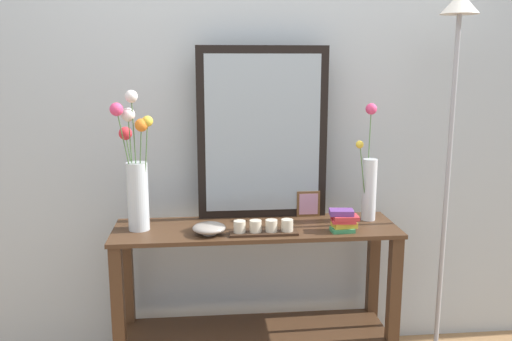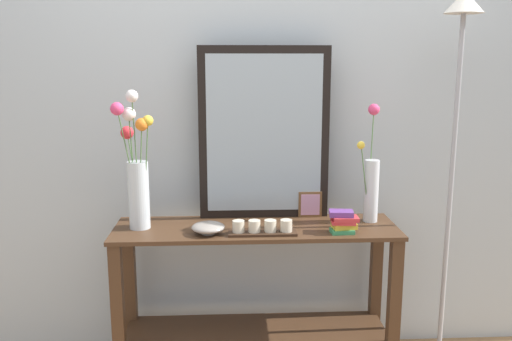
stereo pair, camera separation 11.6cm
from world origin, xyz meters
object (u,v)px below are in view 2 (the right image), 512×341
(console_table, at_px, (256,284))
(candle_tray, at_px, (262,228))
(picture_frame_small, at_px, (310,204))
(floor_lamp, at_px, (455,125))
(tall_vase_left, at_px, (137,174))
(vase_right, at_px, (371,182))
(book_stack, at_px, (343,222))
(decorative_bowl, at_px, (208,227))
(mirror_leaning, at_px, (264,134))

(console_table, height_order, candle_tray, candle_tray)
(picture_frame_small, relative_size, floor_lamp, 0.07)
(tall_vase_left, relative_size, floor_lamp, 0.35)
(vase_right, distance_m, picture_frame_small, 0.33)
(tall_vase_left, xyz_separation_m, vase_right, (1.14, 0.06, -0.07))
(tall_vase_left, height_order, picture_frame_small, tall_vase_left)
(book_stack, bearing_deg, decorative_bowl, 178.84)
(mirror_leaning, distance_m, floor_lamp, 0.92)
(console_table, relative_size, decorative_bowl, 8.84)
(tall_vase_left, xyz_separation_m, book_stack, (0.97, -0.11, -0.21))
(vase_right, bearing_deg, picture_frame_small, 163.39)
(mirror_leaning, bearing_deg, candle_tray, -95.23)
(book_stack, height_order, floor_lamp, floor_lamp)
(book_stack, bearing_deg, tall_vase_left, 173.27)
(candle_tray, distance_m, book_stack, 0.38)
(mirror_leaning, bearing_deg, book_stack, -38.38)
(console_table, xyz_separation_m, decorative_bowl, (-0.23, -0.10, 0.33))
(tall_vase_left, relative_size, decorative_bowl, 4.27)
(candle_tray, bearing_deg, picture_frame_small, 45.85)
(decorative_bowl, distance_m, book_stack, 0.63)
(floor_lamp, bearing_deg, candle_tray, -173.17)
(console_table, distance_m, mirror_leaning, 0.75)
(mirror_leaning, relative_size, decorative_bowl, 5.56)
(vase_right, xyz_separation_m, book_stack, (-0.17, -0.18, -0.15))
(decorative_bowl, relative_size, floor_lamp, 0.08)
(tall_vase_left, distance_m, floor_lamp, 1.53)
(mirror_leaning, distance_m, book_stack, 0.59)
(decorative_bowl, bearing_deg, floor_lamp, 4.43)
(console_table, xyz_separation_m, vase_right, (0.58, 0.07, 0.50))
(picture_frame_small, bearing_deg, decorative_bowl, -153.96)
(candle_tray, bearing_deg, floor_lamp, 6.83)
(console_table, bearing_deg, decorative_bowl, -156.79)
(tall_vase_left, relative_size, picture_frame_small, 4.99)
(mirror_leaning, xyz_separation_m, picture_frame_small, (0.24, -0.02, -0.37))
(tall_vase_left, height_order, vase_right, tall_vase_left)
(candle_tray, relative_size, floor_lamp, 0.17)
(book_stack, bearing_deg, vase_right, 45.84)
(book_stack, bearing_deg, floor_lamp, 10.77)
(console_table, bearing_deg, picture_frame_small, 28.20)
(floor_lamp, bearing_deg, book_stack, -169.23)
(picture_frame_small, distance_m, book_stack, 0.29)
(picture_frame_small, bearing_deg, book_stack, -66.18)
(console_table, distance_m, vase_right, 0.76)
(mirror_leaning, distance_m, vase_right, 0.58)
(console_table, distance_m, candle_tray, 0.35)
(tall_vase_left, distance_m, picture_frame_small, 0.89)
(picture_frame_small, bearing_deg, vase_right, -16.61)
(decorative_bowl, bearing_deg, console_table, 23.21)
(console_table, distance_m, picture_frame_small, 0.49)
(console_table, distance_m, decorative_bowl, 0.41)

